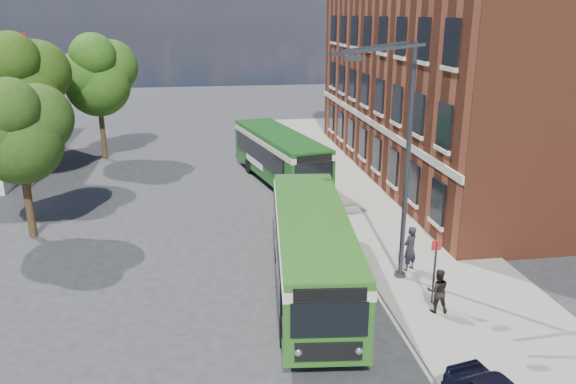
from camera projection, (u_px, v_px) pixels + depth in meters
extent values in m
plane|color=#2B2B2E|center=(262.00, 266.00, 23.04)|extent=(120.00, 120.00, 0.00)
cube|color=gray|center=(370.00, 197.00, 31.55)|extent=(6.00, 48.00, 0.15)
cube|color=beige|center=(317.00, 200.00, 31.14)|extent=(0.12, 48.00, 0.01)
cube|color=brown|center=(466.00, 80.00, 34.51)|extent=(12.00, 26.00, 12.00)
cube|color=beige|center=(369.00, 121.00, 34.38)|extent=(0.12, 26.00, 0.35)
cylinder|color=#323436|center=(20.00, 112.00, 32.13)|extent=(0.10, 0.10, 9.00)
cube|color=#A51217|center=(18.00, 38.00, 30.95)|extent=(0.90, 0.02, 0.60)
cylinder|color=#323436|center=(400.00, 276.00, 21.85)|extent=(0.44, 0.44, 0.30)
cylinder|color=#323436|center=(407.00, 168.00, 20.53)|extent=(0.18, 0.18, 9.00)
cube|color=#323436|center=(386.00, 49.00, 18.48)|extent=(2.58, 0.46, 0.37)
cube|color=#323436|center=(375.00, 47.00, 19.61)|extent=(2.58, 0.46, 0.37)
cube|color=#323436|center=(353.00, 58.00, 17.93)|extent=(0.55, 0.22, 0.16)
cube|color=#323436|center=(337.00, 54.00, 19.96)|extent=(0.55, 0.22, 0.16)
cylinder|color=#323436|center=(434.00, 275.00, 19.50)|extent=(0.08, 0.08, 2.50)
cube|color=red|center=(437.00, 245.00, 19.17)|extent=(0.35, 0.04, 0.35)
cube|color=#2D651F|center=(312.00, 247.00, 20.51)|extent=(3.62, 10.99, 2.45)
cube|color=#2D651F|center=(312.00, 278.00, 20.90)|extent=(3.66, 11.04, 0.14)
cube|color=black|center=(277.00, 241.00, 20.71)|extent=(1.02, 8.95, 1.10)
cube|color=black|center=(346.00, 240.00, 20.82)|extent=(1.02, 8.95, 1.10)
cube|color=#EDE8C2|center=(312.00, 226.00, 20.26)|extent=(3.68, 11.06, 0.32)
cube|color=#2D651F|center=(313.00, 216.00, 20.15)|extent=(3.51, 10.88, 0.12)
cube|color=black|center=(329.00, 320.00, 15.30)|extent=(2.15, 0.30, 1.05)
cube|color=black|center=(330.00, 295.00, 15.06)|extent=(2.00, 0.29, 0.38)
cube|color=black|center=(329.00, 351.00, 15.60)|extent=(1.90, 0.28, 0.55)
sphere|color=silver|center=(298.00, 352.00, 15.58)|extent=(0.26, 0.26, 0.26)
sphere|color=silver|center=(359.00, 350.00, 15.65)|extent=(0.26, 0.26, 0.26)
cube|color=black|center=(302.00, 195.00, 25.61)|extent=(2.00, 0.29, 0.90)
cube|color=white|center=(276.00, 252.00, 21.60)|extent=(0.38, 3.19, 0.45)
cylinder|color=black|center=(284.00, 331.00, 17.43)|extent=(0.38, 1.02, 1.00)
cylinder|color=black|center=(359.00, 329.00, 17.53)|extent=(0.38, 1.02, 1.00)
cylinder|color=black|center=(278.00, 251.00, 23.32)|extent=(0.38, 1.02, 1.00)
cylinder|color=black|center=(334.00, 250.00, 23.42)|extent=(0.38, 1.02, 1.00)
cube|color=#164F14|center=(279.00, 153.00, 34.13)|extent=(4.73, 10.73, 2.45)
cube|color=#164F14|center=(279.00, 173.00, 34.52)|extent=(4.78, 10.78, 0.14)
cube|color=black|center=(258.00, 152.00, 33.91)|extent=(1.98, 8.44, 1.10)
cube|color=black|center=(297.00, 149.00, 34.80)|extent=(1.98, 8.44, 1.10)
cube|color=beige|center=(279.00, 140.00, 33.88)|extent=(4.81, 10.80, 0.32)
cube|color=#164F14|center=(279.00, 134.00, 33.77)|extent=(4.62, 10.61, 0.12)
cube|color=black|center=(314.00, 172.00, 29.42)|extent=(2.11, 0.55, 1.05)
cube|color=black|center=(314.00, 159.00, 29.18)|extent=(1.97, 0.52, 0.38)
cube|color=black|center=(314.00, 191.00, 29.71)|extent=(1.87, 0.50, 0.55)
sphere|color=silver|center=(299.00, 192.00, 29.44)|extent=(0.26, 0.26, 0.26)
sphere|color=silver|center=(328.00, 189.00, 30.03)|extent=(0.26, 0.26, 0.26)
cube|color=black|center=(253.00, 133.00, 38.72)|extent=(1.97, 0.52, 0.90)
cube|color=white|center=(254.00, 161.00, 34.76)|extent=(0.74, 3.13, 0.45)
cylinder|color=black|center=(281.00, 191.00, 31.08)|extent=(0.49, 1.04, 1.00)
cylinder|color=black|center=(320.00, 187.00, 31.89)|extent=(0.49, 1.04, 1.00)
cylinder|color=black|center=(249.00, 166.00, 36.26)|extent=(0.49, 1.04, 1.00)
cylinder|color=black|center=(283.00, 162.00, 37.07)|extent=(0.49, 1.04, 1.00)
imported|color=black|center=(410.00, 248.00, 22.12)|extent=(0.80, 0.72, 1.83)
imported|color=black|center=(438.00, 291.00, 19.04)|extent=(0.86, 0.73, 1.57)
cylinder|color=#342313|center=(29.00, 204.00, 25.70)|extent=(0.36, 0.36, 3.16)
sphere|color=#244011|center=(20.00, 142.00, 24.82)|extent=(3.74, 3.74, 3.74)
sphere|color=#244011|center=(38.00, 119.00, 25.18)|extent=(3.16, 3.16, 3.16)
sphere|color=#244011|center=(9.00, 108.00, 23.64)|extent=(2.59, 2.59, 2.59)
cylinder|color=#342313|center=(29.00, 152.00, 33.81)|extent=(0.36, 0.36, 3.85)
sphere|color=#25420E|center=(21.00, 94.00, 32.74)|extent=(4.55, 4.55, 4.55)
sphere|color=#25420E|center=(37.00, 72.00, 33.18)|extent=(3.85, 3.85, 3.85)
sphere|color=#25420E|center=(1.00, 83.00, 31.84)|extent=(3.50, 3.50, 3.50)
sphere|color=#25420E|center=(11.00, 60.00, 31.31)|extent=(3.15, 3.15, 3.15)
cylinder|color=#342313|center=(103.00, 133.00, 39.52)|extent=(0.36, 0.36, 3.73)
sphere|color=#284E13|center=(98.00, 84.00, 38.49)|extent=(4.41, 4.41, 4.41)
sphere|color=#284E13|center=(111.00, 67.00, 38.91)|extent=(3.73, 3.73, 3.73)
sphere|color=#284E13|center=(84.00, 75.00, 37.61)|extent=(3.39, 3.39, 3.39)
sphere|color=#284E13|center=(93.00, 56.00, 37.09)|extent=(3.05, 3.05, 3.05)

